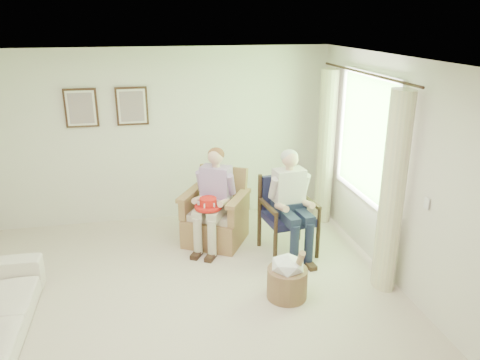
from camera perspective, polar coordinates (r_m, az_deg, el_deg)
The scene contains 15 objects.
floor at distance 5.12m, azimuth -6.56°, elevation -16.68°, with size 5.50×5.50×0.00m, color beige.
back_wall at distance 7.10m, azimuth -9.10°, elevation 5.25°, with size 5.00×0.04×2.60m, color silver.
right_wall at distance 5.27m, azimuth 20.98°, elevation -0.82°, with size 0.04×5.50×2.60m, color silver.
ceiling at distance 4.17m, azimuth -7.95°, elevation 13.62°, with size 5.00×5.50×0.02m, color white.
window at distance 6.17m, azimuth 15.18°, elevation 5.40°, with size 0.13×2.50×1.63m.
curtain_left at distance 5.41m, azimuth 18.05°, elevation -1.66°, with size 0.34×0.34×2.30m, color beige.
curtain_right at distance 7.09m, azimuth 10.42°, elevation 3.89°, with size 0.34×0.34×2.30m, color beige.
framed_print_left at distance 7.01m, azimuth -18.81°, elevation 8.30°, with size 0.45×0.05×0.55m.
framed_print_right at distance 6.96m, azimuth -13.03°, elevation 8.76°, with size 0.45×0.05×0.55m.
wicker_armchair at distance 6.55m, azimuth -3.08°, elevation -4.82°, with size 0.79×0.78×1.01m.
wood_armchair at distance 6.26m, azimuth 5.70°, elevation -3.79°, with size 0.65×0.61×1.01m.
person_wicker at distance 6.26m, azimuth -2.96°, elevation -1.49°, with size 0.40×0.62×1.34m.
person_dark at distance 6.01m, azimuth 6.25°, elevation -2.07°, with size 0.40×0.63×1.39m.
red_hat at distance 6.12m, azimuth -3.91°, elevation -2.98°, with size 0.36×0.36×0.14m.
hatbox at distance 5.35m, azimuth 5.82°, elevation -11.62°, with size 0.60×0.60×0.67m.
Camera 1 is at (-0.29, -4.14, 3.01)m, focal length 35.00 mm.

